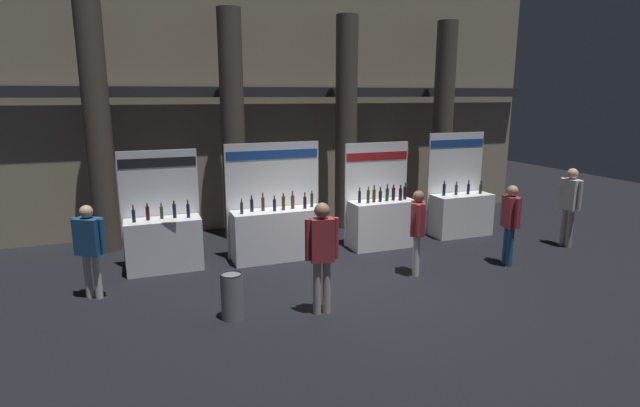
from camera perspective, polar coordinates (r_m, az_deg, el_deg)
The scene contains 12 objects.
ground_plane at distance 9.17m, azimuth 3.91°, elevation -8.89°, with size 29.03×29.03×0.00m, color black.
hall_colonnade at distance 12.70m, azimuth -4.37°, elevation 10.79°, with size 14.51×1.40×6.14m.
exhibitor_booth_0 at distance 10.05m, azimuth -17.47°, elevation -3.95°, with size 1.47×0.71×2.29m.
exhibitor_booth_1 at distance 10.26m, azimuth -4.84°, elevation -2.96°, with size 1.98×0.66×2.37m.
exhibitor_booth_2 at distance 11.11m, azimuth 7.05°, elevation -1.84°, with size 1.53×0.66×2.29m.
exhibitor_booth_3 at distance 12.42m, azimuth 15.75°, elevation -0.71°, with size 1.52×0.66×2.44m.
trash_bin at distance 7.72m, azimuth -10.02°, elevation -10.39°, with size 0.34×0.34×0.72m.
visitor_0 at distance 8.97m, azimuth -24.90°, elevation -4.15°, with size 0.51×0.44×1.58m.
visitor_2 at distance 12.23m, azimuth 26.69°, elevation 0.38°, with size 0.26×0.57×1.76m.
visitor_3 at distance 9.38m, azimuth 11.09°, elevation -2.49°, with size 0.39×0.45×1.61m.
visitor_4 at distance 10.42m, azimuth 20.97°, elevation -1.64°, with size 0.31×0.50×1.61m.
visitor_5 at distance 7.54m, azimuth 0.22°, elevation -5.28°, with size 0.51×0.25×1.76m.
Camera 1 is at (-3.60, -7.75, 3.32)m, focal length 27.94 mm.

